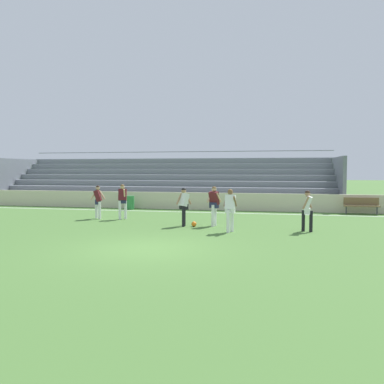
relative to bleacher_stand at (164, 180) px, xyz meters
The scene contains 13 objects.
ground_plane 15.88m from the bleacher_stand, 75.78° to the right, with size 160.00×160.00×0.00m, color #477033.
field_line_sideline 6.51m from the bleacher_stand, 51.95° to the right, with size 44.00×0.12×0.01m, color white.
sideline_wall 5.36m from the bleacher_stand, 42.19° to the right, with size 48.00×0.16×1.03m, color beige.
bleacher_stand is the anchor object (origin of this frame).
bench_centre_sideline 12.91m from the bleacher_stand, 18.14° to the right, with size 1.80×0.40×0.90m.
trash_bin 4.51m from the bleacher_stand, 102.21° to the right, with size 0.46×0.46×0.82m, color #2D7F3D.
player_white_dropping_back 11.10m from the bleacher_stand, 69.56° to the right, with size 0.65×0.52×1.65m.
player_dark_wide_left 11.29m from the bleacher_stand, 62.96° to the right, with size 0.62×0.45×1.70m.
player_white_pressing_high 14.04m from the bleacher_stand, 50.45° to the right, with size 0.42×0.48×1.62m.
player_white_on_ball 13.06m from the bleacher_stand, 62.61° to the right, with size 0.51×0.58×1.68m.
player_dark_wide_right 8.89m from the bleacher_stand, 95.43° to the right, with size 0.66×0.46×1.64m.
player_dark_overlapping 8.76m from the bleacher_stand, 87.29° to the right, with size 0.45×0.56×1.70m.
soccer_ball 11.40m from the bleacher_stand, 67.47° to the right, with size 0.22×0.22×0.22m, color orange.
Camera 1 is at (3.91, -11.51, 2.46)m, focal length 37.16 mm.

